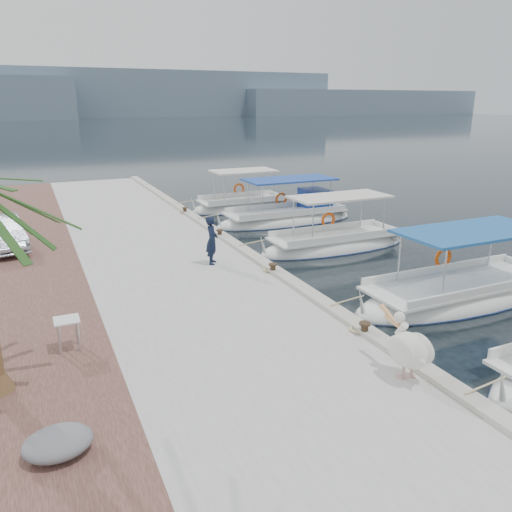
# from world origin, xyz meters

# --- Properties ---
(ground) EXTENTS (400.00, 400.00, 0.00)m
(ground) POSITION_xyz_m (0.00, 0.00, 0.00)
(ground) COLOR black
(ground) RESTS_ON ground
(concrete_quay) EXTENTS (6.00, 40.00, 0.50)m
(concrete_quay) POSITION_xyz_m (-3.00, 5.00, 0.25)
(concrete_quay) COLOR #A4A49E
(concrete_quay) RESTS_ON ground
(quay_curb) EXTENTS (0.44, 40.00, 0.12)m
(quay_curb) POSITION_xyz_m (-0.22, 5.00, 0.56)
(quay_curb) COLOR #ACA699
(quay_curb) RESTS_ON concrete_quay
(cobblestone_strip) EXTENTS (4.00, 40.00, 0.50)m
(cobblestone_strip) POSITION_xyz_m (-8.00, 5.00, 0.25)
(cobblestone_strip) COLOR #51302B
(cobblestone_strip) RESTS_ON ground
(distant_hills) EXTENTS (330.00, 60.00, 18.00)m
(distant_hills) POSITION_xyz_m (29.61, 201.49, 7.61)
(distant_hills) COLOR slate
(distant_hills) RESTS_ON ground
(fishing_caique_b) EXTENTS (7.79, 2.50, 2.83)m
(fishing_caique_b) POSITION_xyz_m (4.48, -1.89, 0.12)
(fishing_caique_b) COLOR white
(fishing_caique_b) RESTS_ON ground
(fishing_caique_c) EXTENTS (6.83, 2.12, 2.83)m
(fishing_caique_c) POSITION_xyz_m (4.00, 4.53, 0.13)
(fishing_caique_c) COLOR white
(fishing_caique_c) RESTS_ON ground
(fishing_caique_d) EXTENTS (7.57, 2.36, 2.83)m
(fishing_caique_d) POSITION_xyz_m (4.48, 9.60, 0.19)
(fishing_caique_d) COLOR white
(fishing_caique_d) RESTS_ON ground
(fishing_caique_e) EXTENTS (5.92, 2.28, 2.83)m
(fishing_caique_e) POSITION_xyz_m (3.55, 13.47, 0.13)
(fishing_caique_e) COLOR white
(fishing_caique_e) RESTS_ON ground
(mooring_bollards) EXTENTS (0.28, 20.28, 0.33)m
(mooring_bollards) POSITION_xyz_m (-0.35, 1.50, 0.69)
(mooring_bollards) COLOR black
(mooring_bollards) RESTS_ON concrete_quay
(pelican) EXTENTS (0.67, 1.64, 1.27)m
(pelican) POSITION_xyz_m (-0.72, -5.43, 1.16)
(pelican) COLOR tan
(pelican) RESTS_ON concrete_quay
(fisherman) EXTENTS (0.64, 0.73, 1.68)m
(fisherman) POSITION_xyz_m (-1.81, 3.30, 1.34)
(fisherman) COLOR black
(fisherman) RESTS_ON concrete_quay
(parked_car) EXTENTS (1.93, 3.95, 1.25)m
(parked_car) POSITION_xyz_m (-8.48, 8.30, 1.12)
(parked_car) COLOR #A4ADBB
(parked_car) RESTS_ON cobblestone_strip
(tarp_bundle) EXTENTS (1.10, 0.90, 0.40)m
(tarp_bundle) POSITION_xyz_m (-7.36, -4.98, 0.70)
(tarp_bundle) COLOR slate
(tarp_bundle) RESTS_ON cobblestone_strip
(folding_table) EXTENTS (0.55, 0.55, 0.73)m
(folding_table) POSITION_xyz_m (-6.90, -1.30, 1.02)
(folding_table) COLOR silver
(folding_table) RESTS_ON cobblestone_strip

